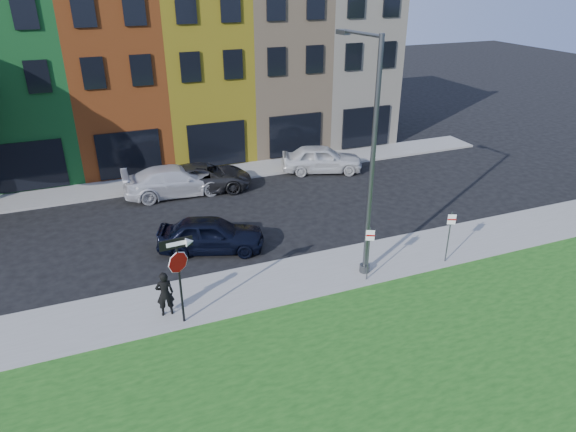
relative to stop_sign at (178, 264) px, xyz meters
name	(u,v)px	position (x,y,z in m)	size (l,w,h in m)	color
ground	(341,322)	(4.93, -1.88, -2.34)	(120.00, 120.00, 0.00)	black
sidewalk_near	(352,267)	(6.93, 1.12, -2.28)	(40.00, 3.00, 0.12)	gray
sidewalk_far	(172,181)	(1.93, 13.12, -2.28)	(40.00, 2.40, 0.12)	gray
rowhouse_block	(154,72)	(2.43, 19.30, 2.65)	(30.00, 10.12, 10.00)	beige
stop_sign	(178,264)	(0.00, 0.00, 0.00)	(1.05, 0.12, 3.13)	black
man	(165,294)	(-0.46, 0.62, -1.40)	(0.62, 0.42, 1.65)	black
sedan_near	(211,234)	(2.11, 4.62, -1.59)	(4.74, 3.13, 1.50)	black
parked_car_silver	(175,181)	(1.85, 11.22, -1.57)	(5.37, 2.29, 1.54)	silver
parked_car_dark	(204,177)	(3.37, 11.28, -1.63)	(5.43, 3.17, 1.42)	black
parked_car_white	(322,159)	(10.45, 11.46, -1.55)	(5.04, 3.31, 1.60)	silver
street_lamp	(369,162)	(7.13, 0.72, 2.22)	(0.67, 2.57, 8.81)	#474A4C
parking_sign_a	(369,248)	(6.96, 0.01, -0.85)	(0.30, 0.17, 2.20)	#474A4C
parking_sign_b	(450,231)	(10.58, 0.01, -0.86)	(0.30, 0.16, 2.19)	#474A4C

